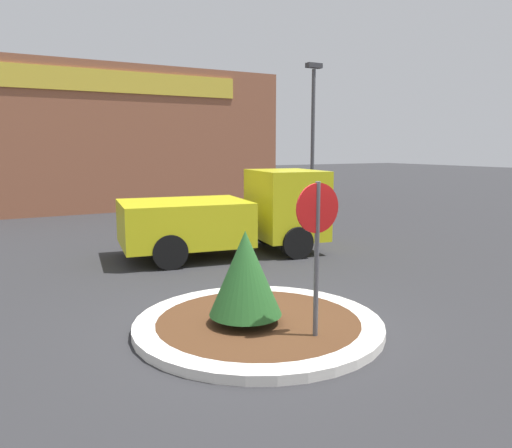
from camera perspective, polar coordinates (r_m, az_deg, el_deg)
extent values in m
plane|color=#2D2D30|center=(7.89, 0.26, -11.85)|extent=(120.00, 120.00, 0.00)
cylinder|color=silver|center=(7.86, 0.26, -11.38)|extent=(3.83, 3.83, 0.14)
cylinder|color=#4C2D19|center=(7.86, 0.26, -11.37)|extent=(3.14, 3.14, 0.14)
cylinder|color=#4C4C51|center=(6.98, 6.93, -4.70)|extent=(0.07, 0.07, 2.32)
cylinder|color=#B71414|center=(6.84, 7.05, 1.82)|extent=(0.69, 0.03, 0.69)
cylinder|color=brown|center=(7.69, -1.21, -10.73)|extent=(0.08, 0.08, 0.14)
cone|color=#235623|center=(7.49, -1.22, -5.60)|extent=(1.10, 1.10, 1.28)
cube|color=gold|center=(13.43, 3.45, 2.31)|extent=(1.97, 2.42, 1.80)
cube|color=gold|center=(12.63, -8.23, 0.18)|extent=(3.41, 2.75, 1.08)
cube|color=black|center=(13.64, 5.69, 3.71)|extent=(0.34, 1.94, 0.63)
cylinder|color=black|center=(14.46, 1.17, -0.65)|extent=(0.84, 0.38, 0.82)
cylinder|color=black|center=(12.55, 4.71, -2.14)|extent=(0.84, 0.38, 0.82)
cylinder|color=black|center=(13.64, -11.45, -1.40)|extent=(0.84, 0.38, 0.82)
cylinder|color=black|center=(11.59, -9.82, -3.15)|extent=(0.84, 0.38, 0.82)
cube|color=#93563D|center=(24.98, -17.57, 9.21)|extent=(15.95, 6.00, 6.27)
cube|color=gold|center=(22.18, -16.22, 15.40)|extent=(11.17, 0.08, 0.90)
cylinder|color=#4C4C51|center=(21.81, 6.49, 9.33)|extent=(0.16, 0.16, 6.01)
cube|color=#38383D|center=(22.07, 6.64, 17.54)|extent=(0.70, 0.30, 0.20)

